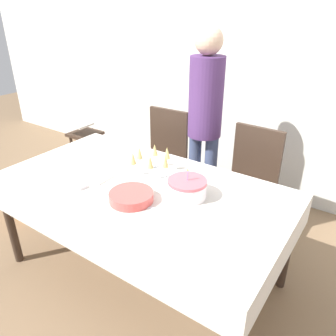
% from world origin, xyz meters
% --- Properties ---
extents(ground_plane, '(12.00, 12.00, 0.00)m').
position_xyz_m(ground_plane, '(0.00, 0.00, 0.00)').
color(ground_plane, brown).
extents(wall_back, '(8.00, 0.05, 2.70)m').
position_xyz_m(wall_back, '(0.00, 1.66, 1.35)').
color(wall_back, silver).
rests_on(wall_back, ground_plane).
extents(dining_table, '(1.92, 1.06, 0.75)m').
position_xyz_m(dining_table, '(0.00, 0.00, 0.65)').
color(dining_table, silver).
rests_on(dining_table, ground_plane).
extents(dining_chair_far_left, '(0.43, 0.43, 0.96)m').
position_xyz_m(dining_chair_far_left, '(-0.43, 0.85, 0.52)').
color(dining_chair_far_left, '#38281E').
rests_on(dining_chair_far_left, ground_plane).
extents(dining_chair_far_right, '(0.43, 0.43, 0.96)m').
position_xyz_m(dining_chair_far_right, '(0.43, 0.85, 0.52)').
color(dining_chair_far_right, '#38281E').
rests_on(dining_chair_far_right, ground_plane).
extents(birthday_cake, '(0.24, 0.24, 0.19)m').
position_xyz_m(birthday_cake, '(0.32, 0.06, 0.80)').
color(birthday_cake, white).
rests_on(birthday_cake, dining_table).
extents(champagne_tray, '(0.37, 0.37, 0.18)m').
position_xyz_m(champagne_tray, '(-0.04, 0.18, 0.82)').
color(champagne_tray, silver).
rests_on(champagne_tray, dining_table).
extents(plate_stack_main, '(0.27, 0.27, 0.06)m').
position_xyz_m(plate_stack_main, '(0.07, -0.17, 0.77)').
color(plate_stack_main, '#CC4C47').
rests_on(plate_stack_main, dining_table).
extents(cake_knife, '(0.30, 0.09, 0.00)m').
position_xyz_m(cake_knife, '(0.33, -0.14, 0.75)').
color(cake_knife, silver).
rests_on(cake_knife, dining_table).
extents(fork_pile, '(0.18, 0.09, 0.02)m').
position_xyz_m(fork_pile, '(-0.34, -0.23, 0.76)').
color(fork_pile, silver).
rests_on(fork_pile, dining_table).
extents(napkin_pile, '(0.15, 0.15, 0.01)m').
position_xyz_m(napkin_pile, '(-0.30, -0.08, 0.75)').
color(napkin_pile, white).
rests_on(napkin_pile, dining_table).
extents(person_standing, '(0.28, 0.28, 1.68)m').
position_xyz_m(person_standing, '(-0.02, 0.90, 1.02)').
color(person_standing, '#3F4C72').
rests_on(person_standing, ground_plane).
extents(high_chair, '(0.33, 0.35, 0.71)m').
position_xyz_m(high_chair, '(-1.44, 0.79, 0.48)').
color(high_chair, '#38281E').
rests_on(high_chair, ground_plane).
extents(gift_bag, '(0.27, 0.16, 0.27)m').
position_xyz_m(gift_bag, '(-1.40, -0.04, 0.14)').
color(gift_bag, orange).
rests_on(gift_bag, ground_plane).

